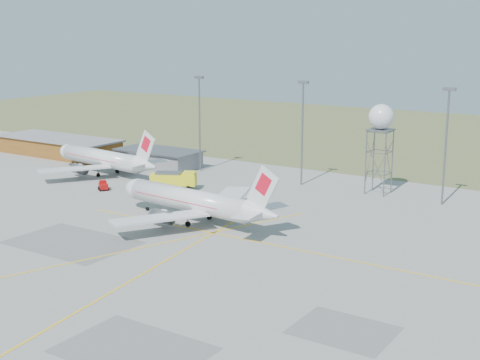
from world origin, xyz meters
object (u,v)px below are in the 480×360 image
Objects in this scene: airliner_main at (193,201)px; fire_truck at (175,181)px; baggage_tug at (103,187)px; radar_tower at (380,144)px; airliner_far at (104,159)px.

airliner_main is 22.87m from fire_truck.
radar_tower is at bearing 65.69° from baggage_tug.
airliner_main is 1.02× the size of airliner_far.
airliner_main reaches higher than baggage_tug.
fire_truck is (21.41, -2.65, -1.62)m from airliner_far.
airliner_main is at bearing -71.68° from fire_truck.
fire_truck is (-16.41, 15.83, -1.68)m from airliner_main.
airliner_main is at bearing 19.57° from baggage_tug.
airliner_far is 1.88× the size of radar_tower.
radar_tower reaches higher than baggage_tug.
baggage_tug is (-27.47, 7.78, -2.67)m from airliner_main.
radar_tower reaches higher than fire_truck.
baggage_tug is (-45.03, -26.33, -8.75)m from radar_tower.
airliner_far is at bearing -20.57° from airliner_main.
airliner_far is at bearing -164.24° from radar_tower.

